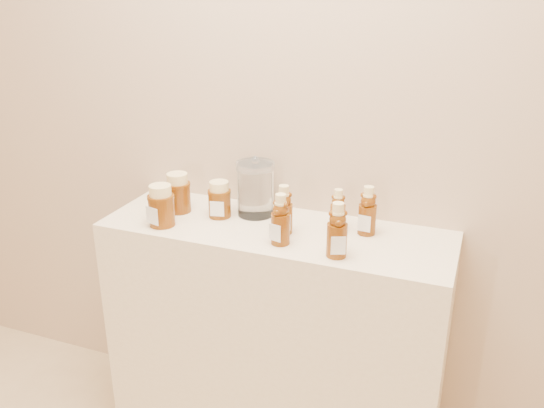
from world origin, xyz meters
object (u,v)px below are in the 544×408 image
at_px(display_table, 275,340).
at_px(glass_canister, 255,187).
at_px(bear_bottle_front_left, 281,216).
at_px(honey_jar_left, 178,193).
at_px(bear_bottle_back_left, 284,206).

xyz_separation_m(display_table, glass_canister, (-0.11, 0.09, 0.56)).
relative_size(bear_bottle_front_left, honey_jar_left, 1.32).
bearing_deg(bear_bottle_front_left, display_table, 132.59).
height_order(bear_bottle_front_left, glass_canister, glass_canister).
bearing_deg(honey_jar_left, bear_bottle_front_left, 6.73).
relative_size(honey_jar_left, glass_canister, 0.68).
bearing_deg(bear_bottle_back_left, bear_bottle_front_left, -99.66).
height_order(bear_bottle_front_left, honey_jar_left, bear_bottle_front_left).
bearing_deg(bear_bottle_front_left, bear_bottle_back_left, 117.26).
bearing_deg(display_table, bear_bottle_back_left, -29.15).
distance_m(display_table, glass_canister, 0.57).
distance_m(display_table, bear_bottle_front_left, 0.56).
height_order(display_table, honey_jar_left, honey_jar_left).
height_order(honey_jar_left, glass_canister, glass_canister).
distance_m(bear_bottle_back_left, bear_bottle_front_left, 0.09).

